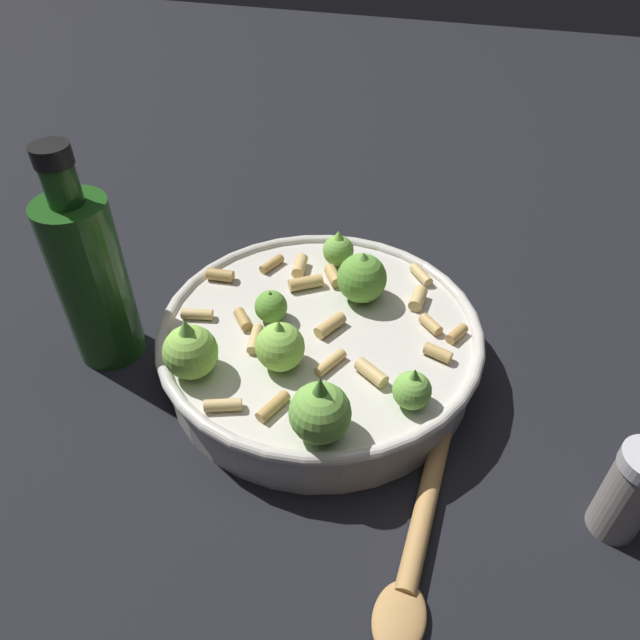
{
  "coord_description": "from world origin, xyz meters",
  "views": [
    {
      "loc": [
        -0.39,
        -0.11,
        0.42
      ],
      "look_at": [
        0.0,
        0.0,
        0.06
      ],
      "focal_mm": 33.22,
      "sensor_mm": 36.0,
      "label": 1
    }
  ],
  "objects_px": {
    "cooking_pan": "(319,342)",
    "pepper_shaker": "(629,493)",
    "wooden_spoon": "(420,528)",
    "olive_oil_bottle": "(91,277)"
  },
  "relations": [
    {
      "from": "cooking_pan",
      "to": "pepper_shaker",
      "type": "height_order",
      "value": "cooking_pan"
    },
    {
      "from": "cooking_pan",
      "to": "wooden_spoon",
      "type": "distance_m",
      "value": 0.19
    },
    {
      "from": "pepper_shaker",
      "to": "olive_oil_bottle",
      "type": "height_order",
      "value": "olive_oil_bottle"
    },
    {
      "from": "pepper_shaker",
      "to": "cooking_pan",
      "type": "bearing_deg",
      "value": 68.91
    },
    {
      "from": "wooden_spoon",
      "to": "pepper_shaker",
      "type": "bearing_deg",
      "value": -71.49
    },
    {
      "from": "cooking_pan",
      "to": "pepper_shaker",
      "type": "xyz_separation_m",
      "value": [
        -0.1,
        -0.26,
        0.01
      ]
    },
    {
      "from": "pepper_shaker",
      "to": "wooden_spoon",
      "type": "xyz_separation_m",
      "value": [
        -0.05,
        0.14,
        -0.04
      ]
    },
    {
      "from": "pepper_shaker",
      "to": "olive_oil_bottle",
      "type": "xyz_separation_m",
      "value": [
        0.07,
        0.46,
        0.05
      ]
    },
    {
      "from": "olive_oil_bottle",
      "to": "wooden_spoon",
      "type": "xyz_separation_m",
      "value": [
        -0.12,
        -0.33,
        -0.08
      ]
    },
    {
      "from": "olive_oil_bottle",
      "to": "wooden_spoon",
      "type": "distance_m",
      "value": 0.35
    }
  ]
}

